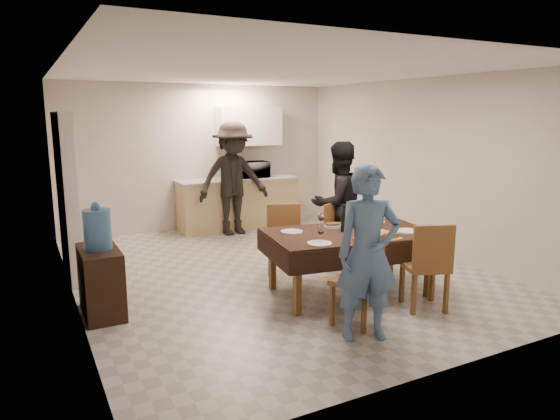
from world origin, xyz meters
The scene contains 33 objects.
floor centered at (0.00, 0.00, 0.00)m, with size 5.00×6.00×0.02m, color #AEAEA9.
ceiling centered at (0.00, 0.00, 2.60)m, with size 5.00×6.00×0.02m, color white.
wall_back centered at (0.00, 3.00, 1.30)m, with size 5.00×0.02×2.60m, color silver.
wall_front centered at (0.00, -3.00, 1.30)m, with size 5.00×0.02×2.60m, color silver.
wall_left centered at (-2.50, 0.00, 1.30)m, with size 0.02×6.00×2.60m, color silver.
wall_right centered at (2.50, 0.00, 1.30)m, with size 0.02×6.00×2.60m, color silver.
stub_partition centered at (-2.42, 1.20, 1.05)m, with size 0.15×1.40×2.10m, color white.
kitchen_base_cabinet centered at (0.60, 2.68, 0.43)m, with size 2.20×0.60×0.86m, color tan.
kitchen_worktop centered at (0.60, 2.68, 0.89)m, with size 2.24×0.64×0.05m, color #A1A19C.
upper_cabinet centered at (0.90, 2.82, 1.85)m, with size 1.20×0.34×0.70m, color white.
dining_table centered at (0.38, -1.14, 0.70)m, with size 2.02×1.36×0.74m.
chair_near_left centered at (-0.07, -1.98, 0.56)m, with size 0.57×0.59×0.50m.
chair_near_right centered at (0.83, -1.98, 0.59)m, with size 0.56×0.58×0.52m.
chair_far_left centered at (-0.07, -0.48, 0.58)m, with size 0.57×0.58×0.51m.
chair_far_right centered at (0.83, -0.48, 0.55)m, with size 0.56×0.59×0.49m.
console centered at (-2.28, -0.46, 0.35)m, with size 0.38×0.76×0.71m, color black.
water_jug centered at (-2.28, -0.46, 0.91)m, with size 0.28×0.28×0.41m, color #4781BC.
wine_bottle centered at (0.33, -1.09, 0.89)m, with size 0.08×0.08×0.30m, color black, non-canonical shape.
water_pitcher centered at (0.73, -1.19, 0.84)m, with size 0.14×0.14×0.22m, color white.
savoury_tart centered at (0.48, -1.52, 0.76)m, with size 0.44×0.33×0.06m, color #C58439.
salad_bowl centered at (0.68, -0.96, 0.77)m, with size 0.16×0.16×0.06m, color white.
mushroom_dish centered at (0.33, -0.86, 0.75)m, with size 0.20×0.20×0.04m, color white.
wine_glass_a centered at (-0.17, -1.39, 0.82)m, with size 0.08×0.08×0.17m, color white, non-canonical shape.
wine_glass_b centered at (0.93, -0.89, 0.82)m, with size 0.08×0.08×0.17m, color white, non-canonical shape.
wine_glass_c centered at (0.18, -0.84, 0.83)m, with size 0.08×0.08×0.19m, color white, non-canonical shape.
plate_near_left centered at (-0.22, -1.44, 0.74)m, with size 0.26×0.26×0.01m, color white.
plate_near_right centered at (0.98, -1.44, 0.74)m, with size 0.28×0.28×0.02m, color white.
plate_far_left centered at (-0.22, -0.84, 0.74)m, with size 0.25×0.25×0.01m, color white.
plate_far_right centered at (0.98, -0.84, 0.74)m, with size 0.24×0.24×0.01m, color white.
microwave centered at (0.91, 2.68, 1.06)m, with size 0.54×0.36×0.30m, color white.
person_near centered at (-0.17, -2.19, 0.82)m, with size 0.60×0.39×1.63m, color #4A6992.
person_far centered at (0.93, -0.09, 0.85)m, with size 0.83×0.65×1.71m, color black.
person_kitchen centered at (0.32, 2.23, 0.97)m, with size 1.26×0.72×1.95m, color black.
Camera 1 is at (-2.92, -5.72, 2.07)m, focal length 32.00 mm.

